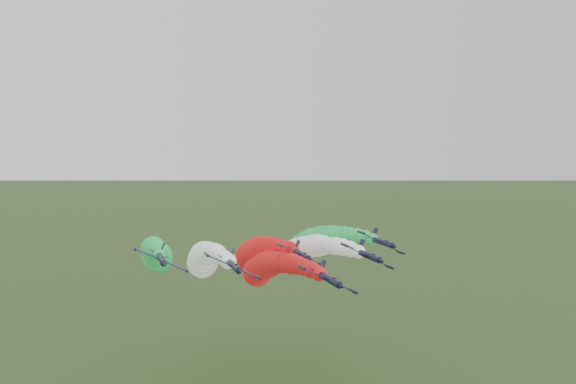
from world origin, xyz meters
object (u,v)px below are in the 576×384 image
jet_inner_right (297,252)px  jet_outer_left (156,254)px  jet_outer_right (312,243)px  jet_trail (255,252)px  jet_inner_left (204,259)px  jet_lead (266,267)px

jet_inner_right → jet_outer_left: jet_inner_right is taller
jet_outer_right → jet_inner_right: bearing=-130.3°
jet_outer_right → jet_trail: 16.94m
jet_inner_right → jet_outer_right: size_ratio=1.00×
jet_inner_left → jet_lead: bearing=-42.1°
jet_lead → jet_trail: (4.18, 25.45, -1.25)m
jet_outer_left → jet_outer_right: (41.23, -2.71, 1.19)m
jet_outer_left → jet_lead: bearing=-38.4°
jet_outer_left → jet_trail: bearing=13.9°
jet_inner_left → jet_outer_left: (-10.95, 7.25, 0.51)m
jet_lead → jet_inner_right: size_ratio=1.00×
jet_lead → jet_trail: jet_lead is taller
jet_lead → jet_inner_right: (10.33, 7.18, 1.64)m
jet_lead → jet_inner_left: (-12.56, 11.36, 0.59)m
jet_inner_right → jet_outer_right: (7.38, 8.72, 0.65)m
jet_inner_right → jet_trail: size_ratio=0.99×
jet_inner_right → jet_trail: jet_inner_right is taller
jet_inner_left → jet_inner_right: 23.30m
jet_inner_left → jet_outer_right: 30.66m
jet_inner_left → jet_inner_right: jet_inner_right is taller
jet_outer_right → jet_lead: bearing=-138.1°
jet_lead → jet_trail: size_ratio=0.99×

